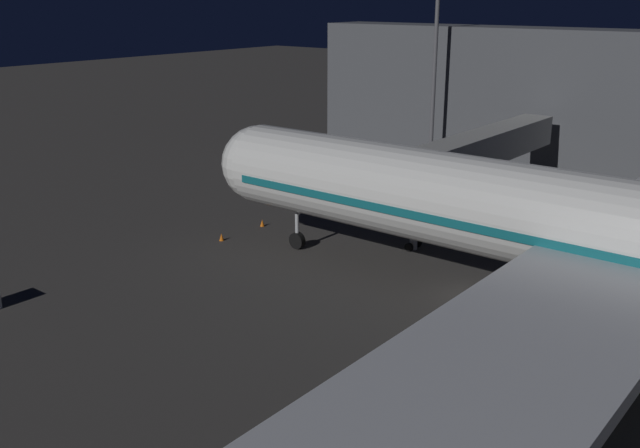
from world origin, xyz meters
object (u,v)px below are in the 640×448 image
(traffic_cone_nose_port, at_px, (262,223))
(apron_floodlight_mast, at_px, (435,68))
(jet_bridge, at_px, (468,153))
(traffic_cone_nose_starboard, at_px, (222,237))
(airliner_at_gate, at_px, (629,238))

(traffic_cone_nose_port, bearing_deg, apron_floodlight_mast, 176.45)
(jet_bridge, xyz_separation_m, traffic_cone_nose_port, (10.47, -12.08, -5.44))
(traffic_cone_nose_port, distance_m, traffic_cone_nose_starboard, 4.40)
(airliner_at_gate, distance_m, apron_floodlight_mast, 36.99)
(airliner_at_gate, xyz_separation_m, apron_floodlight_mast, (-25.50, -26.33, 4.97))
(traffic_cone_nose_port, xyz_separation_m, traffic_cone_nose_starboard, (4.40, 0.00, 0.00))
(traffic_cone_nose_starboard, bearing_deg, apron_floodlight_mast, 177.01)
(traffic_cone_nose_port, bearing_deg, jet_bridge, 130.91)
(traffic_cone_nose_port, bearing_deg, airliner_at_gate, 85.47)
(airliner_at_gate, xyz_separation_m, traffic_cone_nose_port, (-2.20, -27.78, -5.32))
(airliner_at_gate, bearing_deg, jet_bridge, -128.90)
(apron_floodlight_mast, relative_size, traffic_cone_nose_port, 33.19)
(jet_bridge, height_order, traffic_cone_nose_port, jet_bridge)
(jet_bridge, bearing_deg, traffic_cone_nose_starboard, -39.09)
(jet_bridge, bearing_deg, traffic_cone_nose_port, -49.09)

